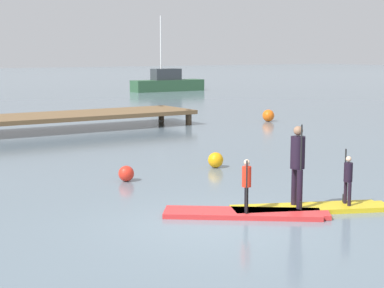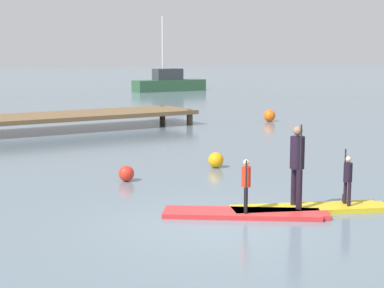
{
  "view_description": "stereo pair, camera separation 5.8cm",
  "coord_description": "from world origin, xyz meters",
  "px_view_note": "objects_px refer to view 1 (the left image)",
  "views": [
    {
      "loc": [
        -6.78,
        -9.66,
        3.33
      ],
      "look_at": [
        1.62,
        3.41,
        1.05
      ],
      "focal_mm": 58.92,
      "sensor_mm": 36.0,
      "label": 1
    },
    {
      "loc": [
        -6.73,
        -9.69,
        3.33
      ],
      "look_at": [
        1.62,
        3.41,
        1.05
      ],
      "focal_mm": 58.92,
      "sensor_mm": 36.0,
      "label": 2
    }
  ],
  "objects_px": {
    "mooring_buoy_near": "(268,116)",
    "mooring_buoy_mid": "(126,174)",
    "paddler_child_solo": "(247,183)",
    "paddler_adult": "(298,161)",
    "paddler_child_front": "(348,178)",
    "mooring_buoy_far": "(216,160)",
    "paddleboard_near": "(246,213)",
    "paddleboard_far": "(311,208)",
    "motor_boat_small_navy": "(167,83)"
  },
  "relations": [
    {
      "from": "paddleboard_near",
      "to": "mooring_buoy_near",
      "type": "xyz_separation_m",
      "value": [
        11.71,
        13.44,
        0.24
      ]
    },
    {
      "from": "paddleboard_far",
      "to": "paddleboard_near",
      "type": "bearing_deg",
      "value": 164.13
    },
    {
      "from": "mooring_buoy_near",
      "to": "mooring_buoy_mid",
      "type": "distance_m",
      "value": 15.15
    },
    {
      "from": "paddler_adult",
      "to": "mooring_buoy_far",
      "type": "distance_m",
      "value": 5.34
    },
    {
      "from": "mooring_buoy_near",
      "to": "mooring_buoy_mid",
      "type": "height_order",
      "value": "mooring_buoy_near"
    },
    {
      "from": "motor_boat_small_navy",
      "to": "paddler_child_solo",
      "type": "bearing_deg",
      "value": -118.27
    },
    {
      "from": "paddler_child_front",
      "to": "mooring_buoy_near",
      "type": "height_order",
      "value": "paddler_child_front"
    },
    {
      "from": "paddler_adult",
      "to": "mooring_buoy_mid",
      "type": "relative_size",
      "value": 4.31
    },
    {
      "from": "paddler_child_solo",
      "to": "mooring_buoy_near",
      "type": "distance_m",
      "value": 17.84
    },
    {
      "from": "paddleboard_near",
      "to": "paddleboard_far",
      "type": "bearing_deg",
      "value": -15.87
    },
    {
      "from": "paddler_child_solo",
      "to": "motor_boat_small_navy",
      "type": "height_order",
      "value": "motor_boat_small_navy"
    },
    {
      "from": "paddler_adult",
      "to": "paddler_child_front",
      "type": "xyz_separation_m",
      "value": [
        1.04,
        -0.44,
        -0.4
      ]
    },
    {
      "from": "paddler_child_solo",
      "to": "paddler_adult",
      "type": "height_order",
      "value": "paddler_adult"
    },
    {
      "from": "mooring_buoy_mid",
      "to": "paddler_child_front",
      "type": "bearing_deg",
      "value": -62.88
    },
    {
      "from": "paddler_child_solo",
      "to": "mooring_buoy_mid",
      "type": "height_order",
      "value": "paddler_child_solo"
    },
    {
      "from": "paddleboard_near",
      "to": "motor_boat_small_navy",
      "type": "relative_size",
      "value": 0.48
    },
    {
      "from": "motor_boat_small_navy",
      "to": "mooring_buoy_far",
      "type": "xyz_separation_m",
      "value": [
        -16.96,
        -31.54,
        -0.48
      ]
    },
    {
      "from": "paddleboard_far",
      "to": "mooring_buoy_near",
      "type": "relative_size",
      "value": 5.83
    },
    {
      "from": "motor_boat_small_navy",
      "to": "paddler_adult",
      "type": "bearing_deg",
      "value": -116.7
    },
    {
      "from": "paddleboard_near",
      "to": "paddler_child_front",
      "type": "relative_size",
      "value": 2.62
    },
    {
      "from": "paddler_adult",
      "to": "mooring_buoy_far",
      "type": "bearing_deg",
      "value": 74.0
    },
    {
      "from": "paddler_child_solo",
      "to": "paddler_child_front",
      "type": "relative_size",
      "value": 0.92
    },
    {
      "from": "paddleboard_far",
      "to": "mooring_buoy_mid",
      "type": "height_order",
      "value": "mooring_buoy_mid"
    },
    {
      "from": "paddleboard_far",
      "to": "mooring_buoy_mid",
      "type": "xyz_separation_m",
      "value": [
        -1.9,
        4.85,
        0.15
      ]
    },
    {
      "from": "paddler_child_solo",
      "to": "motor_boat_small_navy",
      "type": "distance_m",
      "value": 41.26
    },
    {
      "from": "paddler_adult",
      "to": "motor_boat_small_navy",
      "type": "bearing_deg",
      "value": 63.3
    },
    {
      "from": "mooring_buoy_near",
      "to": "motor_boat_small_navy",
      "type": "bearing_deg",
      "value": 71.1
    },
    {
      "from": "paddler_adult",
      "to": "mooring_buoy_mid",
      "type": "height_order",
      "value": "paddler_adult"
    },
    {
      "from": "paddleboard_near",
      "to": "paddler_child_solo",
      "type": "distance_m",
      "value": 0.65
    },
    {
      "from": "paddler_child_front",
      "to": "mooring_buoy_mid",
      "type": "xyz_separation_m",
      "value": [
        -2.64,
        5.16,
        -0.48
      ]
    },
    {
      "from": "paddleboard_far",
      "to": "paddler_child_front",
      "type": "height_order",
      "value": "paddler_child_front"
    },
    {
      "from": "paddleboard_near",
      "to": "motor_boat_small_navy",
      "type": "height_order",
      "value": "motor_boat_small_navy"
    },
    {
      "from": "paddler_child_solo",
      "to": "mooring_buoy_far",
      "type": "xyz_separation_m",
      "value": [
        2.58,
        4.8,
        -0.47
      ]
    },
    {
      "from": "paddler_child_solo",
      "to": "paddleboard_far",
      "type": "bearing_deg",
      "value": -15.34
    },
    {
      "from": "paddleboard_near",
      "to": "mooring_buoy_far",
      "type": "xyz_separation_m",
      "value": [
        2.58,
        4.78,
        0.17
      ]
    },
    {
      "from": "paddleboard_near",
      "to": "paddler_child_solo",
      "type": "xyz_separation_m",
      "value": [
        -0.0,
        -0.01,
        0.65
      ]
    },
    {
      "from": "paddler_child_solo",
      "to": "mooring_buoy_near",
      "type": "relative_size",
      "value": 1.89
    },
    {
      "from": "paddleboard_near",
      "to": "mooring_buoy_mid",
      "type": "xyz_separation_m",
      "value": [
        -0.48,
        4.45,
        0.15
      ]
    },
    {
      "from": "motor_boat_small_navy",
      "to": "mooring_buoy_near",
      "type": "xyz_separation_m",
      "value": [
        -7.83,
        -22.88,
        -0.42
      ]
    },
    {
      "from": "paddler_child_front",
      "to": "mooring_buoy_far",
      "type": "relative_size",
      "value": 2.63
    },
    {
      "from": "motor_boat_small_navy",
      "to": "mooring_buoy_mid",
      "type": "xyz_separation_m",
      "value": [
        -20.02,
        -31.88,
        -0.5
      ]
    },
    {
      "from": "paddler_adult",
      "to": "mooring_buoy_near",
      "type": "bearing_deg",
      "value": 52.37
    },
    {
      "from": "mooring_buoy_mid",
      "to": "mooring_buoy_near",
      "type": "bearing_deg",
      "value": 36.44
    },
    {
      "from": "paddler_child_front",
      "to": "mooring_buoy_far",
      "type": "bearing_deg",
      "value": 85.67
    },
    {
      "from": "paddler_adult",
      "to": "paddler_child_solo",
      "type": "bearing_deg",
      "value": 166.69
    },
    {
      "from": "paddleboard_far",
      "to": "mooring_buoy_far",
      "type": "xyz_separation_m",
      "value": [
        1.16,
        5.19,
        0.17
      ]
    },
    {
      "from": "motor_boat_small_navy",
      "to": "paddler_child_front",
      "type": "bearing_deg",
      "value": -115.13
    },
    {
      "from": "paddler_adult",
      "to": "mooring_buoy_near",
      "type": "distance_m",
      "value": 17.35
    },
    {
      "from": "paddler_child_front",
      "to": "mooring_buoy_far",
      "type": "height_order",
      "value": "paddler_child_front"
    },
    {
      "from": "paddleboard_far",
      "to": "paddler_adult",
      "type": "relative_size",
      "value": 1.9
    }
  ]
}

